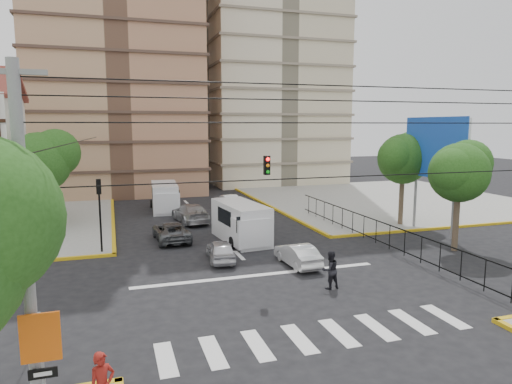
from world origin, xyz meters
name	(u,v)px	position (x,y,z in m)	size (l,w,h in m)	color
ground	(266,283)	(0.00, 0.00, 0.00)	(160.00, 160.00, 0.00)	black
sidewalk_ne	(386,199)	(20.00, 20.00, 0.07)	(26.00, 26.00, 0.15)	gray
crosswalk_stripes	(319,336)	(0.00, -6.00, 0.01)	(12.00, 2.40, 0.01)	silver
stop_line	(259,275)	(0.00, 1.20, 0.01)	(13.00, 0.40, 0.01)	silver
tower_beige	(269,2)	(14.00, 40.00, 24.00)	(17.00, 16.00, 48.00)	beige
park_fence	(376,245)	(9.00, 4.50, 0.00)	(0.10, 22.50, 1.66)	black
billboard	(436,150)	(14.45, 6.00, 6.00)	(0.36, 6.20, 8.10)	slate
tree_park_a	(460,170)	(13.08, 2.01, 5.01)	(4.41, 3.60, 6.83)	#473828
tree_park_c	(404,157)	(14.09, 9.01, 5.34)	(4.65, 3.80, 7.25)	#473828
tree_tudor	(41,159)	(-11.90, 16.01, 5.22)	(5.39, 4.40, 7.43)	#473828
traffic_light_nw	(99,203)	(-7.80, 7.80, 3.11)	(0.28, 0.22, 4.40)	black
traffic_light_hanging	(282,167)	(0.00, -2.04, 5.90)	(18.00, 9.12, 0.92)	black
utility_pole_sw	(27,252)	(-9.00, -9.00, 4.77)	(1.40, 0.28, 9.00)	slate
district_sign	(41,349)	(-8.80, -9.24, 2.45)	(0.90, 0.12, 3.20)	slate
van_right_lane	(242,224)	(1.04, 8.04, 1.24)	(2.84, 5.88, 2.55)	silver
van_left_lane	(165,198)	(-2.55, 20.70, 1.21)	(2.51, 5.64, 2.49)	silver
car_silver_front_left	(221,250)	(-1.28, 4.31, 0.61)	(1.44, 3.58, 1.22)	silver
car_white_front_right	(298,255)	(2.55, 2.13, 0.62)	(1.31, 3.76, 1.24)	white
car_grey_mid_left	(171,231)	(-3.40, 9.75, 0.64)	(2.11, 4.57, 1.27)	#55585C
car_silver_rear_left	(191,213)	(-1.17, 15.24, 0.74)	(2.08, 5.12, 1.49)	#A6A6AA
car_darkgrey_mid_right	(231,209)	(2.38, 16.20, 0.74)	(1.74, 4.34, 1.48)	#232326
car_white_rear_right	(228,201)	(3.29, 20.76, 0.62)	(1.32, 3.78, 1.25)	white
pedestrian_crosswalk	(330,270)	(2.62, -1.65, 0.91)	(0.89, 0.69, 1.82)	black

